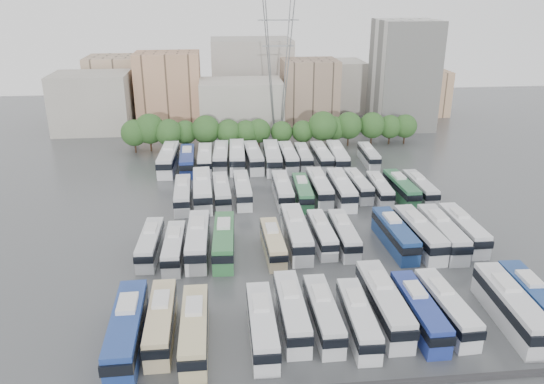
{
  "coord_description": "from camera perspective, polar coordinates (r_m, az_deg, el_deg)",
  "views": [
    {
      "loc": [
        -11.79,
        -69.6,
        33.49
      ],
      "look_at": [
        -3.72,
        8.09,
        3.0
      ],
      "focal_mm": 35.0,
      "sensor_mm": 36.0,
      "label": 1
    }
  ],
  "objects": [
    {
      "name": "bus_r3_s10",
      "position": [
        105.83,
        7.05,
        3.83
      ],
      "size": [
        3.41,
        12.92,
        4.02
      ],
      "rotation": [
        0.0,
        0.0,
        -0.05
      ],
      "color": "white",
      "rests_on": "ground"
    },
    {
      "name": "bus_r2_s7",
      "position": [
        87.68,
        3.3,
        0.05
      ],
      "size": [
        2.86,
        11.37,
        3.54
      ],
      "rotation": [
        0.0,
        0.0,
        -0.04
      ],
      "color": "#307145",
      "rests_on": "ground"
    },
    {
      "name": "city_buildings",
      "position": [
        143.83,
        -4.19,
        11.01
      ],
      "size": [
        102.0,
        35.0,
        20.0
      ],
      "color": "#9E998E",
      "rests_on": "ground"
    },
    {
      "name": "bus_r0_s5",
      "position": [
        56.72,
        2.11,
        -12.63
      ],
      "size": [
        2.62,
        11.86,
        3.72
      ],
      "rotation": [
        0.0,
        0.0,
        0.0
      ],
      "color": "silver",
      "rests_on": "ground"
    },
    {
      "name": "bus_r3_s4",
      "position": [
        105.06,
        -3.77,
        3.88
      ],
      "size": [
        3.41,
        13.64,
        4.25
      ],
      "rotation": [
        0.0,
        0.0,
        -0.03
      ],
      "color": "white",
      "rests_on": "ground"
    },
    {
      "name": "bus_r3_s5",
      "position": [
        104.75,
        -2.02,
        3.8
      ],
      "size": [
        3.39,
        12.93,
        4.02
      ],
      "rotation": [
        0.0,
        0.0,
        0.05
      ],
      "color": "silver",
      "rests_on": "ground"
    },
    {
      "name": "bus_r2_s8",
      "position": [
        89.51,
        5.1,
        0.56
      ],
      "size": [
        2.68,
        12.29,
        3.86
      ],
      "rotation": [
        0.0,
        0.0,
        -0.0
      ],
      "color": "silver",
      "rests_on": "ground"
    },
    {
      "name": "bus_r2_s11",
      "position": [
        90.86,
        11.49,
        0.37
      ],
      "size": [
        2.83,
        10.89,
        3.39
      ],
      "rotation": [
        0.0,
        0.0,
        -0.04
      ],
      "color": "silver",
      "rests_on": "ground"
    },
    {
      "name": "bus_r3_s9",
      "position": [
        105.75,
        5.33,
        3.83
      ],
      "size": [
        2.71,
        12.18,
        3.82
      ],
      "rotation": [
        0.0,
        0.0,
        0.0
      ],
      "color": "white",
      "rests_on": "ground"
    },
    {
      "name": "bus_r1_s7",
      "position": [
        73.48,
        5.36,
        -4.44
      ],
      "size": [
        2.57,
        10.9,
        3.41
      ],
      "rotation": [
        0.0,
        0.0,
        0.02
      ],
      "color": "white",
      "rests_on": "ground"
    },
    {
      "name": "bus_r2_s10",
      "position": [
        91.74,
        9.24,
        0.75
      ],
      "size": [
        2.77,
        10.97,
        3.42
      ],
      "rotation": [
        0.0,
        0.0,
        0.04
      ],
      "color": "silver",
      "rests_on": "ground"
    },
    {
      "name": "bus_r1_s2",
      "position": [
        71.38,
        -7.97,
        -5.1
      ],
      "size": [
        3.08,
        12.89,
        4.02
      ],
      "rotation": [
        0.0,
        0.0,
        -0.02
      ],
      "color": "silver",
      "rests_on": "ground"
    },
    {
      "name": "bus_r2_s6",
      "position": [
        88.0,
        1.14,
        0.24
      ],
      "size": [
        2.7,
        11.95,
        3.74
      ],
      "rotation": [
        0.0,
        0.0,
        -0.01
      ],
      "color": "silver",
      "rests_on": "ground"
    },
    {
      "name": "bus_r2_s4",
      "position": [
        88.43,
        -3.21,
        0.29
      ],
      "size": [
        2.73,
        11.76,
        3.68
      ],
      "rotation": [
        0.0,
        0.0,
        0.01
      ],
      "color": "silver",
      "rests_on": "ground"
    },
    {
      "name": "bus_r0_s1",
      "position": [
        56.32,
        -11.85,
        -13.43
      ],
      "size": [
        2.62,
        11.76,
        3.69
      ],
      "rotation": [
        0.0,
        0.0,
        0.01
      ],
      "color": "#CAB78B",
      "rests_on": "ground"
    },
    {
      "name": "bus_r1_s3",
      "position": [
        70.9,
        -5.2,
        -5.21
      ],
      "size": [
        3.27,
        12.62,
        3.93
      ],
      "rotation": [
        0.0,
        0.0,
        -0.04
      ],
      "color": "#2F6F3D",
      "rests_on": "ground"
    },
    {
      "name": "bus_r1_s12",
      "position": [
        76.33,
        17.8,
        -4.15
      ],
      "size": [
        2.91,
        12.93,
        4.05
      ],
      "rotation": [
        0.0,
        0.0,
        -0.01
      ],
      "color": "silver",
      "rests_on": "ground"
    },
    {
      "name": "electricity_pylon",
      "position": [
        121.3,
        0.66,
        14.3
      ],
      "size": [
        9.0,
        6.91,
        33.83
      ],
      "color": "slate",
      "rests_on": "ground"
    },
    {
      "name": "bus_r0_s0",
      "position": [
        55.52,
        -15.33,
        -14.04
      ],
      "size": [
        3.13,
        13.39,
        4.19
      ],
      "rotation": [
        0.0,
        0.0,
        0.02
      ],
      "color": "navy",
      "rests_on": "ground"
    },
    {
      "name": "bus_r3_s12",
      "position": [
        108.42,
        10.37,
        3.9
      ],
      "size": [
        2.8,
        10.96,
        3.41
      ],
      "rotation": [
        0.0,
        0.0,
        -0.04
      ],
      "color": "silver",
      "rests_on": "ground"
    },
    {
      "name": "bus_r1_s0",
      "position": [
        72.24,
        -12.96,
        -5.38
      ],
      "size": [
        2.84,
        11.11,
        3.46
      ],
      "rotation": [
        0.0,
        0.0,
        -0.04
      ],
      "color": "silver",
      "rests_on": "ground"
    },
    {
      "name": "bus_r3_s7",
      "position": [
        105.02,
        1.75,
        3.81
      ],
      "size": [
        2.76,
        12.38,
        3.88
      ],
      "rotation": [
        0.0,
        0.0,
        0.01
      ],
      "color": "silver",
      "rests_on": "ground"
    },
    {
      "name": "bus_r1_s1",
      "position": [
        70.58,
        -10.49,
        -5.85
      ],
      "size": [
        2.62,
        11.01,
        3.44
      ],
      "rotation": [
        0.0,
        0.0,
        -0.02
      ],
      "color": "silver",
      "rests_on": "ground"
    },
    {
      "name": "bus_r2_s2",
      "position": [
        88.34,
        -7.51,
        0.31
      ],
      "size": [
        3.46,
        13.63,
        4.25
      ],
      "rotation": [
        0.0,
        0.0,
        0.04
      ],
      "color": "silver",
      "rests_on": "ground"
    },
    {
      "name": "ground",
      "position": [
        78.13,
        3.34,
        -4.1
      ],
      "size": [
        220.0,
        220.0,
        0.0
      ],
      "primitive_type": "plane",
      "color": "#424447",
      "rests_on": "ground"
    },
    {
      "name": "bus_r3_s2",
      "position": [
        104.51,
        -7.22,
        3.56
      ],
      "size": [
        2.75,
        12.42,
        3.89
      ],
      "rotation": [
        0.0,
        0.0,
        -0.0
      ],
      "color": "silver",
      "rests_on": "ground"
    },
    {
      "name": "apartment_tower",
      "position": [
        137.11,
        13.97,
        12.12
      ],
      "size": [
        14.0,
        14.0,
        26.0
      ],
      "primitive_type": "cube",
      "color": "silver",
      "rests_on": "ground"
    },
    {
      "name": "bus_r1_s11",
      "position": [
        75.25,
        15.55,
        -4.27
      ],
      "size": [
        3.42,
        12.98,
        4.03
      ],
      "rotation": [
        0.0,
        0.0,
        0.05
      ],
      "color": "silver",
      "rests_on": "ground"
    },
    {
      "name": "bus_r0_s8",
      "position": [
        58.81,
        11.91,
        -11.56
      ],
      "size": [
        2.94,
        13.06,
        4.09
      ],
      "rotation": [
        0.0,
        0.0,
        0.01
      ],
      "color": "silver",
      "rests_on": "ground"
    },
    {
      "name": "bus_r1_s10",
      "position": [
        74.37,
        13.07,
        -4.41
      ],
      "size": [
        3.15,
        12.4,
        3.86
      ],
      "rotation": [
        0.0,
        0.0,
        0.04
      ],
      "color": "navy",
      "rests_on": "ground"
    },
    {
      "name": "bus_r2_s1",
      "position": [
        87.49,
        -9.58,
        -0.22
      ],
      "size": [
        2.87,
        11.78,
        3.67
      ],
      "rotation": [
        0.0,
        0.0,
        0.03
      ],
      "color": "silver",
      "rests_on": "ground"
    },
    {
      "name": "bus_r3_s1",
      "position": [
        104.08,
        -9.1,
        3.39
      ],
      "size": [
        2.99,
        12.56,
        3.92
      ],
      "rotation": [
        0.0,
        0.0,
        0.02
      ],
      "color": "navy",
      "rests_on": "ground"
    },
    {
      "name": "bus_r2_s12",
      "position": [
        91.5,
        13.7,
        0.43
      ],
      "size": [
        2.99,
        11.81,
        3.68
      ],
      "rotation": [
        0.0,
        0.0,
        0.04
      ],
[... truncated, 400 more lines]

